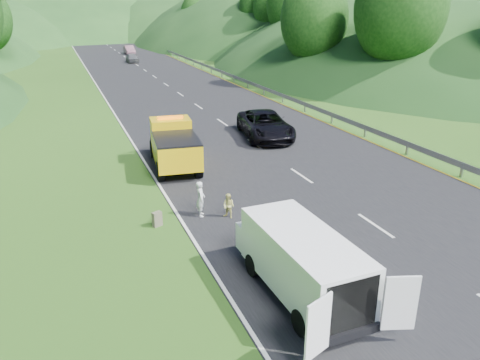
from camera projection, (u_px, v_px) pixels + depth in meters
name	position (u px, v px, depth m)	size (l,w,h in m)	color
ground	(283.00, 217.00, 18.82)	(320.00, 320.00, 0.00)	#38661E
road_surface	(155.00, 77.00, 54.69)	(14.00, 200.00, 0.02)	black
guardrail	(187.00, 62.00, 68.06)	(0.06, 140.00, 1.52)	gray
tree_line_right	(248.00, 54.00, 78.91)	(14.00, 140.00, 14.00)	#285719
hills_backdrop	(101.00, 32.00, 138.39)	(201.00, 288.60, 44.00)	#2D5B23
tow_truck	(174.00, 144.00, 24.31)	(2.73, 5.91, 2.45)	black
white_van	(300.00, 260.00, 13.45)	(3.16, 5.81, 2.04)	black
woman	(201.00, 216.00, 18.95)	(0.53, 0.39, 1.47)	silver
child	(229.00, 218.00, 18.76)	(0.50, 0.39, 1.02)	#CCC66D
worker	(326.00, 311.00, 13.09)	(1.20, 0.69, 1.86)	black
suitcase	(157.00, 219.00, 17.98)	(0.37, 0.20, 0.59)	#5D5745
spare_tire	(363.00, 308.00, 13.23)	(0.72, 0.72, 0.20)	black
passing_suv	(265.00, 138.00, 30.00)	(2.73, 5.92, 1.65)	black
dist_car_a	(132.00, 63.00, 67.96)	(1.51, 3.74, 1.28)	#4F5054
dist_car_b	(130.00, 54.00, 79.14)	(1.46, 4.20, 1.38)	#6B4755
dist_car_c	(103.00, 42.00, 103.85)	(1.98, 4.88, 1.42)	#A45262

